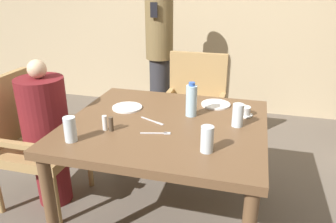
{
  "coord_description": "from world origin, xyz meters",
  "views": [
    {
      "loc": [
        0.5,
        -1.77,
        1.56
      ],
      "look_at": [
        0.0,
        0.05,
        0.79
      ],
      "focal_mm": 35.0,
      "sensor_mm": 36.0,
      "label": 1
    }
  ],
  "objects_px": {
    "chair_far_side": "(194,104)",
    "plate_main_right": "(127,107)",
    "glass_tall_near": "(238,115)",
    "standing_host": "(159,47)",
    "teacup_with_saucer": "(244,111)",
    "water_bottle": "(191,100)",
    "diner_in_left_chair": "(47,133)",
    "glass_tall_far": "(207,139)",
    "chair_left_side": "(30,136)",
    "glass_tall_mid": "(70,129)",
    "plate_main_left": "(216,104)"
  },
  "relations": [
    {
      "from": "plate_main_left",
      "to": "plate_main_right",
      "type": "distance_m",
      "value": 0.62
    },
    {
      "from": "diner_in_left_chair",
      "to": "water_bottle",
      "type": "distance_m",
      "value": 1.05
    },
    {
      "from": "teacup_with_saucer",
      "to": "glass_tall_near",
      "type": "distance_m",
      "value": 0.19
    },
    {
      "from": "diner_in_left_chair",
      "to": "plate_main_left",
      "type": "bearing_deg",
      "value": 18.47
    },
    {
      "from": "chair_far_side",
      "to": "glass_tall_far",
      "type": "height_order",
      "value": "chair_far_side"
    },
    {
      "from": "glass_tall_mid",
      "to": "glass_tall_far",
      "type": "relative_size",
      "value": 1.0
    },
    {
      "from": "plate_main_left",
      "to": "glass_tall_mid",
      "type": "distance_m",
      "value": 1.02
    },
    {
      "from": "diner_in_left_chair",
      "to": "glass_tall_far",
      "type": "xyz_separation_m",
      "value": [
        1.17,
        -0.3,
        0.26
      ]
    },
    {
      "from": "teacup_with_saucer",
      "to": "water_bottle",
      "type": "distance_m",
      "value": 0.35
    },
    {
      "from": "plate_main_left",
      "to": "glass_tall_mid",
      "type": "height_order",
      "value": "glass_tall_mid"
    },
    {
      "from": "chair_left_side",
      "to": "plate_main_left",
      "type": "xyz_separation_m",
      "value": [
        1.27,
        0.38,
        0.23
      ]
    },
    {
      "from": "standing_host",
      "to": "glass_tall_mid",
      "type": "distance_m",
      "value": 1.87
    },
    {
      "from": "chair_far_side",
      "to": "plate_main_right",
      "type": "bearing_deg",
      "value": -111.6
    },
    {
      "from": "glass_tall_near",
      "to": "standing_host",
      "type": "bearing_deg",
      "value": 122.48
    },
    {
      "from": "standing_host",
      "to": "chair_far_side",
      "type": "bearing_deg",
      "value": -47.84
    },
    {
      "from": "chair_far_side",
      "to": "glass_tall_far",
      "type": "relative_size",
      "value": 6.81
    },
    {
      "from": "diner_in_left_chair",
      "to": "plate_main_right",
      "type": "distance_m",
      "value": 0.6
    },
    {
      "from": "plate_main_left",
      "to": "chair_far_side",
      "type": "bearing_deg",
      "value": 114.05
    },
    {
      "from": "chair_far_side",
      "to": "glass_tall_far",
      "type": "bearing_deg",
      "value": -76.56
    },
    {
      "from": "chair_far_side",
      "to": "teacup_with_saucer",
      "type": "distance_m",
      "value": 0.89
    },
    {
      "from": "teacup_with_saucer",
      "to": "glass_tall_mid",
      "type": "relative_size",
      "value": 0.79
    },
    {
      "from": "chair_far_side",
      "to": "standing_host",
      "type": "relative_size",
      "value": 0.57
    },
    {
      "from": "teacup_with_saucer",
      "to": "glass_tall_mid",
      "type": "xyz_separation_m",
      "value": [
        -0.89,
        -0.61,
        0.04
      ]
    },
    {
      "from": "chair_left_side",
      "to": "plate_main_right",
      "type": "relative_size",
      "value": 4.67
    },
    {
      "from": "water_bottle",
      "to": "standing_host",
      "type": "bearing_deg",
      "value": 114.46
    },
    {
      "from": "teacup_with_saucer",
      "to": "glass_tall_far",
      "type": "xyz_separation_m",
      "value": [
        -0.16,
        -0.54,
        0.04
      ]
    },
    {
      "from": "chair_left_side",
      "to": "diner_in_left_chair",
      "type": "relative_size",
      "value": 0.88
    },
    {
      "from": "chair_left_side",
      "to": "plate_main_right",
      "type": "bearing_deg",
      "value": 12.74
    },
    {
      "from": "plate_main_right",
      "to": "glass_tall_far",
      "type": "distance_m",
      "value": 0.77
    },
    {
      "from": "chair_left_side",
      "to": "diner_in_left_chair",
      "type": "height_order",
      "value": "diner_in_left_chair"
    },
    {
      "from": "chair_left_side",
      "to": "standing_host",
      "type": "height_order",
      "value": "standing_host"
    },
    {
      "from": "plate_main_right",
      "to": "glass_tall_mid",
      "type": "bearing_deg",
      "value": -101.96
    },
    {
      "from": "standing_host",
      "to": "water_bottle",
      "type": "xyz_separation_m",
      "value": [
        0.61,
        -1.34,
        -0.05
      ]
    },
    {
      "from": "diner_in_left_chair",
      "to": "plate_main_left",
      "type": "height_order",
      "value": "diner_in_left_chair"
    },
    {
      "from": "standing_host",
      "to": "glass_tall_near",
      "type": "distance_m",
      "value": 1.69
    },
    {
      "from": "chair_far_side",
      "to": "glass_tall_far",
      "type": "xyz_separation_m",
      "value": [
        0.3,
        -1.26,
        0.3
      ]
    },
    {
      "from": "plate_main_left",
      "to": "glass_tall_far",
      "type": "height_order",
      "value": "glass_tall_far"
    },
    {
      "from": "chair_left_side",
      "to": "plate_main_left",
      "type": "relative_size",
      "value": 4.67
    },
    {
      "from": "chair_far_side",
      "to": "glass_tall_near",
      "type": "distance_m",
      "value": 1.04
    },
    {
      "from": "diner_in_left_chair",
      "to": "glass_tall_far",
      "type": "height_order",
      "value": "diner_in_left_chair"
    },
    {
      "from": "diner_in_left_chair",
      "to": "glass_tall_near",
      "type": "xyz_separation_m",
      "value": [
        1.3,
        0.06,
        0.26
      ]
    },
    {
      "from": "diner_in_left_chair",
      "to": "chair_far_side",
      "type": "height_order",
      "value": "diner_in_left_chair"
    },
    {
      "from": "teacup_with_saucer",
      "to": "water_bottle",
      "type": "xyz_separation_m",
      "value": [
        -0.33,
        -0.09,
        0.08
      ]
    },
    {
      "from": "chair_left_side",
      "to": "chair_far_side",
      "type": "bearing_deg",
      "value": 43.34
    },
    {
      "from": "chair_left_side",
      "to": "water_bottle",
      "type": "distance_m",
      "value": 1.2
    },
    {
      "from": "chair_left_side",
      "to": "glass_tall_mid",
      "type": "xyz_separation_m",
      "value": [
        0.58,
        -0.37,
        0.3
      ]
    },
    {
      "from": "standing_host",
      "to": "plate_main_right",
      "type": "bearing_deg",
      "value": -82.94
    },
    {
      "from": "water_bottle",
      "to": "glass_tall_mid",
      "type": "height_order",
      "value": "water_bottle"
    },
    {
      "from": "diner_in_left_chair",
      "to": "plate_main_left",
      "type": "distance_m",
      "value": 1.2
    },
    {
      "from": "diner_in_left_chair",
      "to": "water_bottle",
      "type": "bearing_deg",
      "value": 8.37
    }
  ]
}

